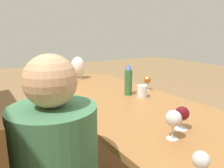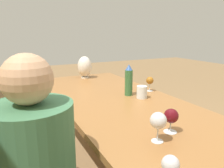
{
  "view_description": "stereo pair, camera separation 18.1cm",
  "coord_description": "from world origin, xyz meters",
  "px_view_note": "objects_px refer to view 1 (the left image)",
  "views": [
    {
      "loc": [
        -1.33,
        0.94,
        1.25
      ],
      "look_at": [
        0.16,
        0.0,
        0.83
      ],
      "focal_mm": 35.0,
      "sensor_mm": 36.0,
      "label": 1
    },
    {
      "loc": [
        -1.42,
        0.78,
        1.25
      ],
      "look_at": [
        0.16,
        0.0,
        0.83
      ],
      "focal_mm": 35.0,
      "sensor_mm": 36.0,
      "label": 2
    }
  ],
  "objects_px": {
    "wine_glass_4": "(201,161)",
    "wine_glass_1": "(147,80)",
    "water_bottle": "(128,80)",
    "vase": "(78,67)",
    "water_tumbler": "(142,91)",
    "chair_far": "(15,147)",
    "wine_glass_0": "(173,119)",
    "wine_glass_2": "(182,114)"
  },
  "relations": [
    {
      "from": "water_bottle",
      "to": "wine_glass_0",
      "type": "relative_size",
      "value": 1.74
    },
    {
      "from": "chair_far",
      "to": "water_bottle",
      "type": "bearing_deg",
      "value": -88.48
    },
    {
      "from": "vase",
      "to": "wine_glass_2",
      "type": "bearing_deg",
      "value": 177.46
    },
    {
      "from": "water_tumbler",
      "to": "wine_glass_1",
      "type": "distance_m",
      "value": 0.24
    },
    {
      "from": "wine_glass_0",
      "to": "chair_far",
      "type": "xyz_separation_m",
      "value": [
        0.73,
        0.64,
        -0.31
      ]
    },
    {
      "from": "water_tumbler",
      "to": "water_bottle",
      "type": "bearing_deg",
      "value": 24.36
    },
    {
      "from": "wine_glass_0",
      "to": "wine_glass_2",
      "type": "distance_m",
      "value": 0.14
    },
    {
      "from": "vase",
      "to": "wine_glass_2",
      "type": "relative_size",
      "value": 1.91
    },
    {
      "from": "wine_glass_2",
      "to": "wine_glass_4",
      "type": "relative_size",
      "value": 1.09
    },
    {
      "from": "water_tumbler",
      "to": "chair_far",
      "type": "xyz_separation_m",
      "value": [
        0.09,
        0.97,
        -0.25
      ]
    },
    {
      "from": "water_bottle",
      "to": "water_tumbler",
      "type": "distance_m",
      "value": 0.15
    },
    {
      "from": "water_tumbler",
      "to": "wine_glass_4",
      "type": "bearing_deg",
      "value": 151.18
    },
    {
      "from": "water_bottle",
      "to": "wine_glass_1",
      "type": "height_order",
      "value": "water_bottle"
    },
    {
      "from": "wine_glass_1",
      "to": "wine_glass_2",
      "type": "height_order",
      "value": "same"
    },
    {
      "from": "wine_glass_2",
      "to": "wine_glass_4",
      "type": "height_order",
      "value": "wine_glass_2"
    },
    {
      "from": "wine_glass_2",
      "to": "wine_glass_0",
      "type": "bearing_deg",
      "value": 112.3
    },
    {
      "from": "water_tumbler",
      "to": "chair_far",
      "type": "relative_size",
      "value": 0.1
    },
    {
      "from": "vase",
      "to": "wine_glass_4",
      "type": "height_order",
      "value": "vase"
    },
    {
      "from": "wine_glass_2",
      "to": "chair_far",
      "type": "xyz_separation_m",
      "value": [
        0.68,
        0.76,
        -0.29
      ]
    },
    {
      "from": "water_tumbler",
      "to": "vase",
      "type": "distance_m",
      "value": 0.97
    },
    {
      "from": "water_tumbler",
      "to": "vase",
      "type": "relative_size",
      "value": 0.4
    },
    {
      "from": "wine_glass_1",
      "to": "chair_far",
      "type": "xyz_separation_m",
      "value": [
        -0.05,
        1.16,
        -0.3
      ]
    },
    {
      "from": "water_bottle",
      "to": "chair_far",
      "type": "xyz_separation_m",
      "value": [
        -0.02,
        0.92,
        -0.33
      ]
    },
    {
      "from": "wine_glass_0",
      "to": "chair_far",
      "type": "relative_size",
      "value": 0.15
    },
    {
      "from": "water_tumbler",
      "to": "wine_glass_0",
      "type": "relative_size",
      "value": 0.66
    },
    {
      "from": "water_bottle",
      "to": "vase",
      "type": "xyz_separation_m",
      "value": [
        0.84,
        0.09,
        0.0
      ]
    },
    {
      "from": "wine_glass_0",
      "to": "wine_glass_4",
      "type": "distance_m",
      "value": 0.33
    },
    {
      "from": "wine_glass_1",
      "to": "wine_glass_2",
      "type": "bearing_deg",
      "value": 151.63
    },
    {
      "from": "wine_glass_1",
      "to": "chair_far",
      "type": "height_order",
      "value": "chair_far"
    },
    {
      "from": "wine_glass_1",
      "to": "wine_glass_2",
      "type": "xyz_separation_m",
      "value": [
        -0.73,
        0.4,
        -0.0
      ]
    },
    {
      "from": "water_bottle",
      "to": "wine_glass_2",
      "type": "relative_size",
      "value": 2.0
    },
    {
      "from": "wine_glass_0",
      "to": "wine_glass_1",
      "type": "distance_m",
      "value": 0.94
    },
    {
      "from": "chair_far",
      "to": "wine_glass_0",
      "type": "bearing_deg",
      "value": -138.88
    },
    {
      "from": "vase",
      "to": "wine_glass_4",
      "type": "distance_m",
      "value": 1.91
    },
    {
      "from": "vase",
      "to": "wine_glass_4",
      "type": "xyz_separation_m",
      "value": [
        -1.87,
        0.36,
        -0.05
      ]
    },
    {
      "from": "water_tumbler",
      "to": "wine_glass_4",
      "type": "height_order",
      "value": "wine_glass_4"
    },
    {
      "from": "vase",
      "to": "wine_glass_2",
      "type": "height_order",
      "value": "vase"
    },
    {
      "from": "water_tumbler",
      "to": "wine_glass_2",
      "type": "bearing_deg",
      "value": 160.12
    },
    {
      "from": "wine_glass_4",
      "to": "wine_glass_2",
      "type": "bearing_deg",
      "value": -41.49
    },
    {
      "from": "water_bottle",
      "to": "vase",
      "type": "bearing_deg",
      "value": 6.06
    },
    {
      "from": "wine_glass_4",
      "to": "wine_glass_1",
      "type": "bearing_deg",
      "value": -32.9
    },
    {
      "from": "water_bottle",
      "to": "wine_glass_4",
      "type": "xyz_separation_m",
      "value": [
        -1.03,
        0.45,
        -0.04
      ]
    }
  ]
}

